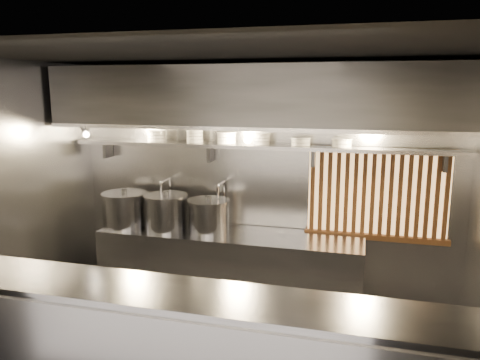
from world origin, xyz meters
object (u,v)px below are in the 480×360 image
at_px(pendant_bulb, 248,140).
at_px(stock_pot_mid, 166,212).
at_px(stock_pot_right, 209,216).
at_px(heat_lamp, 85,129).
at_px(stock_pot_left, 125,209).

bearing_deg(pendant_bulb, stock_pot_mid, -173.02).
relative_size(pendant_bulb, stock_pot_right, 0.30).
distance_m(stock_pot_mid, stock_pot_right, 0.51).
distance_m(pendant_bulb, stock_pot_right, 0.98).
xyz_separation_m(heat_lamp, stock_pot_mid, (0.85, 0.23, -0.96)).
distance_m(heat_lamp, stock_pot_right, 1.70).
bearing_deg(pendant_bulb, heat_lamp, -169.00).
height_order(heat_lamp, stock_pot_mid, heat_lamp).
bearing_deg(pendant_bulb, stock_pot_right, -169.52).
xyz_separation_m(stock_pot_mid, stock_pot_right, (0.51, 0.04, -0.02)).
height_order(pendant_bulb, stock_pot_right, pendant_bulb).
bearing_deg(stock_pot_right, stock_pot_left, -178.56).
bearing_deg(stock_pot_right, stock_pot_mid, -176.05).
xyz_separation_m(pendant_bulb, stock_pot_left, (-1.48, -0.11, -0.86)).
relative_size(heat_lamp, stock_pot_right, 0.56).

